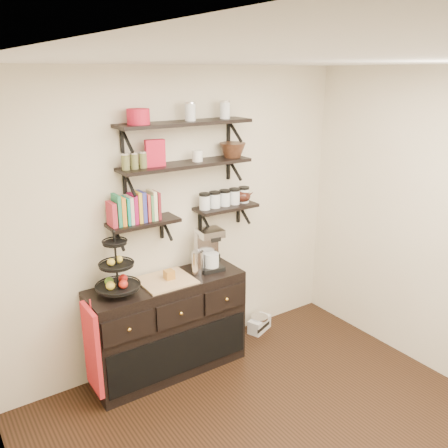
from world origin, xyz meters
The scene contains 21 objects.
ceiling centered at (0.00, 0.00, 2.70)m, with size 3.50×3.50×0.02m, color white.
back_wall centered at (0.00, 1.75, 1.35)m, with size 3.50×0.02×2.70m, color beige.
left_wall centered at (-1.75, 0.00, 1.35)m, with size 0.02×3.50×2.70m, color beige.
shelf_top centered at (0.00, 1.62, 2.23)m, with size 1.20×0.27×0.23m.
shelf_mid centered at (0.00, 1.62, 1.88)m, with size 1.20×0.27×0.23m.
shelf_low_left centered at (-0.42, 1.63, 1.43)m, with size 0.60×0.25×0.23m.
shelf_low_right centered at (0.42, 1.63, 1.43)m, with size 0.60×0.25×0.23m.
cookbooks centered at (-0.47, 1.63, 1.57)m, with size 0.43×0.15×0.26m.
glass_canisters centered at (0.41, 1.63, 1.51)m, with size 0.54×0.10×0.13m.
sideboard centered at (-0.29, 1.51, 0.45)m, with size 1.40×0.50×0.92m.
fruit_stand centered at (-0.72, 1.52, 1.08)m, with size 0.36×0.36×0.53m.
candle centered at (-0.25, 1.51, 0.96)m, with size 0.08×0.08×0.08m, color #A56B26.
coffee_maker centered at (0.17, 1.54, 1.09)m, with size 0.23×0.23×0.39m.
thermal_carafe centered at (0.02, 1.49, 1.01)m, with size 0.11×0.11×0.22m, color silver.
apron centered at (-1.02, 1.41, 0.53)m, with size 0.04×0.32×0.74m, color #AA122B.
radio centered at (0.84, 1.60, 0.08)m, with size 0.30×0.24×0.16m.
recipe_box centered at (-0.29, 1.61, 2.01)m, with size 0.16×0.06×0.22m, color red.
walnut_bowl centered at (0.48, 1.61, 1.96)m, with size 0.24×0.24×0.13m, color black, non-canonical shape.
ramekins centered at (0.11, 1.61, 1.95)m, with size 0.09×0.09×0.10m, color white.
teapot centered at (0.62, 1.63, 1.52)m, with size 0.19×0.14×0.14m, color black, non-canonical shape.
red_pot centered at (-0.42, 1.61, 2.31)m, with size 0.18×0.18×0.12m, color red.
Camera 1 is at (-1.98, -1.90, 2.65)m, focal length 38.00 mm.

